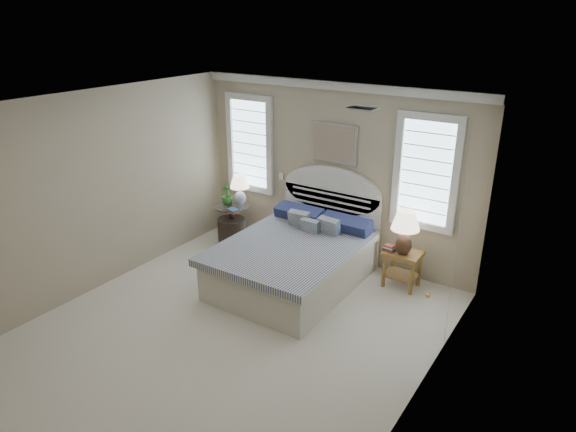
# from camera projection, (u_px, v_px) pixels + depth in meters

# --- Properties ---
(floor) EXTENTS (4.50, 5.00, 0.01)m
(floor) POSITION_uv_depth(u_px,v_px,m) (232.00, 330.00, 6.24)
(floor) COLOR #BEB6A3
(floor) RESTS_ON ground
(ceiling) EXTENTS (4.50, 5.00, 0.01)m
(ceiling) POSITION_uv_depth(u_px,v_px,m) (222.00, 107.00, 5.23)
(ceiling) COLOR silver
(ceiling) RESTS_ON wall_back
(wall_back) EXTENTS (4.50, 0.02, 2.70)m
(wall_back) POSITION_uv_depth(u_px,v_px,m) (334.00, 173.00, 7.68)
(wall_back) COLOR tan
(wall_back) RESTS_ON floor
(wall_left) EXTENTS (0.02, 5.00, 2.70)m
(wall_left) POSITION_uv_depth(u_px,v_px,m) (97.00, 192.00, 6.88)
(wall_left) COLOR tan
(wall_left) RESTS_ON floor
(wall_right) EXTENTS (0.02, 5.00, 2.70)m
(wall_right) POSITION_uv_depth(u_px,v_px,m) (422.00, 282.00, 4.59)
(wall_right) COLOR tan
(wall_right) RESTS_ON floor
(crown_molding) EXTENTS (4.50, 0.08, 0.12)m
(crown_molding) POSITION_uv_depth(u_px,v_px,m) (336.00, 86.00, 7.17)
(crown_molding) COLOR silver
(crown_molding) RESTS_ON wall_back
(hvac_vent) EXTENTS (0.30, 0.20, 0.02)m
(hvac_vent) POSITION_uv_depth(u_px,v_px,m) (362.00, 108.00, 5.25)
(hvac_vent) COLOR #B2B2B2
(hvac_vent) RESTS_ON ceiling
(switch_plate) EXTENTS (0.08, 0.01, 0.12)m
(switch_plate) POSITION_uv_depth(u_px,v_px,m) (281.00, 176.00, 8.22)
(switch_plate) COLOR silver
(switch_plate) RESTS_ON wall_back
(window_left) EXTENTS (0.90, 0.06, 1.60)m
(window_left) POSITION_uv_depth(u_px,v_px,m) (250.00, 144.00, 8.36)
(window_left) COLOR #C9EAFF
(window_left) RESTS_ON wall_back
(window_right) EXTENTS (0.90, 0.06, 1.60)m
(window_right) POSITION_uv_depth(u_px,v_px,m) (426.00, 173.00, 6.85)
(window_right) COLOR #C9EAFF
(window_right) RESTS_ON wall_back
(painting) EXTENTS (0.74, 0.04, 0.58)m
(painting) POSITION_uv_depth(u_px,v_px,m) (334.00, 143.00, 7.47)
(painting) COLOR silver
(painting) RESTS_ON wall_back
(closet_door) EXTENTS (0.02, 1.80, 2.40)m
(closet_door) POSITION_uv_depth(u_px,v_px,m) (457.00, 249.00, 5.59)
(closet_door) COLOR white
(closet_door) RESTS_ON floor
(bed) EXTENTS (1.72, 2.28, 1.47)m
(bed) POSITION_uv_depth(u_px,v_px,m) (297.00, 257.00, 7.22)
(bed) COLOR beige
(bed) RESTS_ON floor
(side_table_left) EXTENTS (0.56, 0.56, 0.63)m
(side_table_left) POSITION_uv_depth(u_px,v_px,m) (232.00, 220.00, 8.52)
(side_table_left) COLOR black
(side_table_left) RESTS_ON floor
(nightstand_right) EXTENTS (0.50, 0.40, 0.53)m
(nightstand_right) POSITION_uv_depth(u_px,v_px,m) (402.00, 261.00, 7.10)
(nightstand_right) COLOR olive
(nightstand_right) RESTS_ON floor
(floor_pot) EXTENTS (0.55, 0.55, 0.42)m
(floor_pot) POSITION_uv_depth(u_px,v_px,m) (232.00, 230.00, 8.54)
(floor_pot) COLOR black
(floor_pot) RESTS_ON floor
(lamp_left) EXTENTS (0.39, 0.39, 0.52)m
(lamp_left) POSITION_uv_depth(u_px,v_px,m) (240.00, 187.00, 8.37)
(lamp_left) COLOR silver
(lamp_left) RESTS_ON side_table_left
(lamp_right) EXTENTS (0.51, 0.51, 0.63)m
(lamp_right) POSITION_uv_depth(u_px,v_px,m) (405.00, 228.00, 6.86)
(lamp_right) COLOR black
(lamp_right) RESTS_ON nightstand_right
(potted_plant) EXTENTS (0.24, 0.24, 0.35)m
(potted_plant) POSITION_uv_depth(u_px,v_px,m) (227.00, 195.00, 8.42)
(potted_plant) COLOR #34702C
(potted_plant) RESTS_ON side_table_left
(books_left) EXTENTS (0.23, 0.19, 0.05)m
(books_left) POSITION_uv_depth(u_px,v_px,m) (233.00, 211.00, 8.15)
(books_left) COLOR maroon
(books_left) RESTS_ON side_table_left
(books_right) EXTENTS (0.17, 0.13, 0.09)m
(books_right) POSITION_uv_depth(u_px,v_px,m) (389.00, 248.00, 7.06)
(books_right) COLOR maroon
(books_right) RESTS_ON nightstand_right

